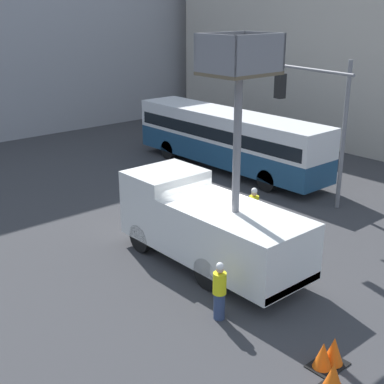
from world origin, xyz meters
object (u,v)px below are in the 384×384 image
object	(u,v)px
utility_truck	(209,221)
traffic_cone_near_truck	(333,378)
road_worker_near_truck	(220,291)
traffic_cone_far_side	(323,356)
road_worker_directing	(253,210)
city_bus	(228,136)
traffic_cone_mid_road	(334,351)
traffic_light_pole	(323,113)

from	to	relation	value
utility_truck	traffic_cone_near_truck	size ratio (longest dim) A/B	10.46
utility_truck	road_worker_near_truck	bearing A→B (deg)	-127.35
road_worker_near_truck	traffic_cone_far_side	world-z (taller)	road_worker_near_truck
utility_truck	road_worker_directing	world-z (taller)	utility_truck
city_bus	traffic_cone_near_truck	bearing A→B (deg)	131.37
city_bus	road_worker_directing	world-z (taller)	city_bus
traffic_cone_mid_road	traffic_cone_far_side	bearing A→B (deg)	168.31
utility_truck	traffic_cone_far_side	world-z (taller)	utility_truck
road_worker_near_truck	traffic_cone_near_truck	xyz separation A→B (m)	(-0.10, -3.85, -0.52)
traffic_cone_near_truck	traffic_cone_mid_road	distance (m)	0.99
road_worker_directing	traffic_cone_mid_road	size ratio (longest dim) A/B	2.45
road_worker_directing	traffic_cone_mid_road	distance (m)	8.16
road_worker_near_truck	traffic_cone_mid_road	bearing A→B (deg)	-118.11
road_worker_near_truck	road_worker_directing	xyz separation A→B (m)	(5.18, 3.53, 0.04)
utility_truck	traffic_cone_mid_road	xyz separation A→B (m)	(-1.31, -5.96, -1.23)
road_worker_directing	traffic_cone_near_truck	distance (m)	9.09
utility_truck	city_bus	size ratio (longest dim) A/B	0.64
traffic_cone_near_truck	traffic_cone_far_side	world-z (taller)	traffic_cone_near_truck
city_bus	traffic_cone_mid_road	world-z (taller)	city_bus
city_bus	road_worker_directing	distance (m)	8.34
utility_truck	city_bus	world-z (taller)	utility_truck
traffic_light_pole	traffic_cone_mid_road	world-z (taller)	traffic_light_pole
utility_truck	traffic_light_pole	distance (m)	7.15
utility_truck	traffic_cone_mid_road	size ratio (longest dim) A/B	10.29
city_bus	traffic_cone_far_side	world-z (taller)	city_bus
traffic_light_pole	traffic_cone_mid_road	bearing A→B (deg)	-140.89
traffic_light_pole	traffic_cone_mid_road	distance (m)	10.94
road_worker_near_truck	traffic_cone_mid_road	distance (m)	3.41
traffic_cone_mid_road	traffic_cone_far_side	distance (m)	0.35
road_worker_near_truck	traffic_cone_near_truck	world-z (taller)	road_worker_near_truck
traffic_cone_near_truck	traffic_cone_mid_road	world-z (taller)	traffic_cone_mid_road
utility_truck	city_bus	xyz separation A→B (m)	(8.22, 7.40, 0.24)
utility_truck	road_worker_near_truck	world-z (taller)	utility_truck
utility_truck	road_worker_directing	distance (m)	3.33
utility_truck	traffic_cone_far_side	distance (m)	6.25
traffic_light_pole	traffic_cone_near_truck	bearing A→B (deg)	-141.33
road_worker_near_truck	traffic_cone_near_truck	bearing A→B (deg)	-131.96
road_worker_directing	traffic_cone_far_side	distance (m)	8.30
traffic_light_pole	traffic_cone_near_truck	xyz separation A→B (m)	(-8.75, -7.00, -3.92)
city_bus	traffic_light_pole	world-z (taller)	traffic_light_pole
traffic_light_pole	traffic_cone_far_side	size ratio (longest dim) A/B	8.85
traffic_light_pole	road_worker_near_truck	bearing A→B (deg)	-159.99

